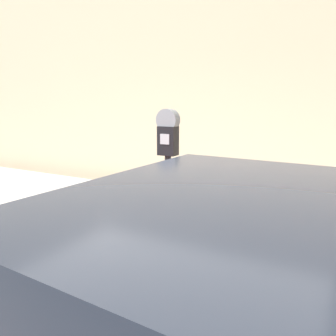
{
  "coord_description": "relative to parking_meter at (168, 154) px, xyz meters",
  "views": [
    {
      "loc": [
        1.23,
        -1.7,
        1.71
      ],
      "look_at": [
        -0.36,
        1.22,
        1.06
      ],
      "focal_mm": 35.0,
      "sensor_mm": 36.0,
      "label": 1
    }
  ],
  "objects": [
    {
      "name": "parking_meter",
      "position": [
        0.0,
        0.0,
        0.0
      ],
      "size": [
        0.23,
        0.14,
        1.56
      ],
      "color": "#2D2D30",
      "rests_on": "sidewalk"
    },
    {
      "name": "building_facade",
      "position": [
        0.36,
        2.82,
        2.07
      ],
      "size": [
        24.0,
        0.3,
        6.56
      ],
      "color": "tan",
      "rests_on": "ground_plane"
    },
    {
      "name": "sidewalk",
      "position": [
        0.36,
        0.98,
        -1.15
      ],
      "size": [
        24.0,
        2.8,
        0.1
      ],
      "color": "#ADAAA3",
      "rests_on": "ground_plane"
    }
  ]
}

